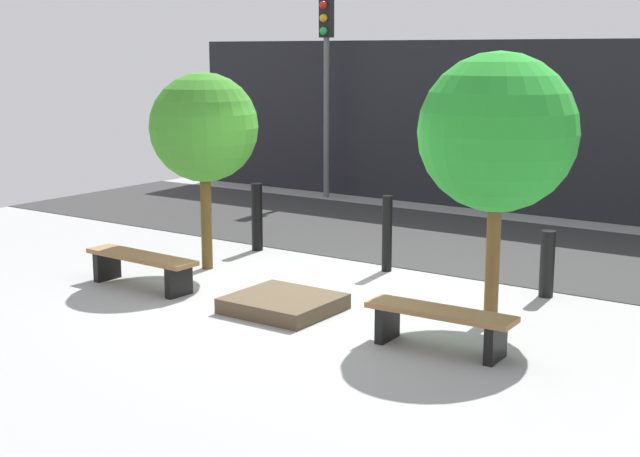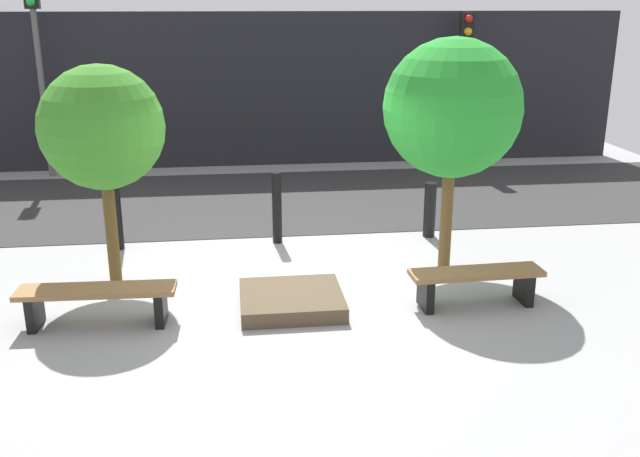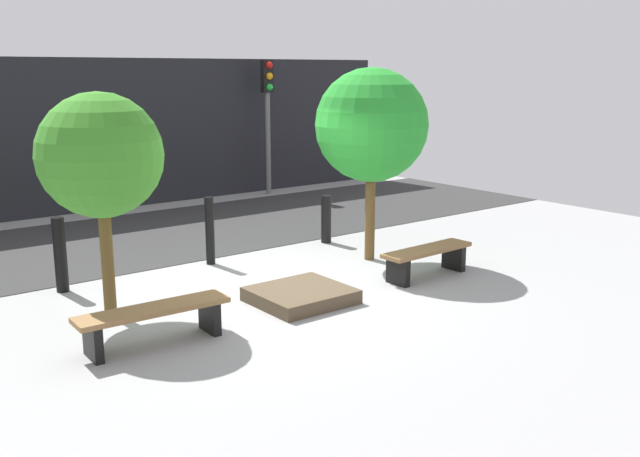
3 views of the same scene
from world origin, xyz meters
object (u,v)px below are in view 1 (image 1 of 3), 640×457
at_px(bollard_far_left, 257,217).
at_px(bollard_left, 387,234).
at_px(tree_behind_left_bench, 204,128).
at_px(bench_right, 440,321).
at_px(planter_bed, 283,304).
at_px(traffic_light_west, 326,63).
at_px(tree_behind_right_bench, 498,133).
at_px(bollard_center, 547,264).
at_px(bench_left, 141,264).

height_order(bollard_far_left, bollard_left, bollard_left).
height_order(tree_behind_left_bench, bollard_far_left, tree_behind_left_bench).
relative_size(bench_right, bollard_far_left, 1.52).
distance_m(planter_bed, traffic_light_west, 8.95).
height_order(tree_behind_left_bench, tree_behind_right_bench, tree_behind_right_bench).
distance_m(bollard_far_left, traffic_light_west, 5.76).
relative_size(bollard_far_left, traffic_light_west, 0.26).
bearing_deg(bollard_far_left, planter_bed, -45.87).
bearing_deg(tree_behind_left_bench, bollard_center, 16.41).
relative_size(planter_bed, tree_behind_right_bench, 0.39).
distance_m(planter_bed, bollard_left, 2.48).
xyz_separation_m(bench_right, bollard_left, (-2.20, 2.63, 0.23)).
height_order(bench_right, bollard_far_left, bollard_far_left).
distance_m(bench_left, bollard_center, 5.27).
bearing_deg(tree_behind_left_bench, bench_left, -90.00).
bearing_deg(bench_right, planter_bed, 172.73).
bearing_deg(bench_left, traffic_light_west, 108.39).
bearing_deg(planter_bed, bollard_center, 45.87).
bearing_deg(bollard_far_left, tree_behind_left_bench, -83.33).
distance_m(tree_behind_right_bench, bollard_far_left, 5.04).
bearing_deg(planter_bed, bench_right, -5.19).
bearing_deg(bollard_far_left, traffic_light_west, 112.70).
relative_size(tree_behind_left_bench, bollard_left, 2.57).
bearing_deg(traffic_light_west, tree_behind_left_bench, -70.55).
relative_size(bollard_far_left, bollard_center, 1.24).
bearing_deg(bench_left, bollard_center, 32.07).
relative_size(planter_bed, traffic_light_west, 0.29).
bearing_deg(tree_behind_left_bench, traffic_light_west, 109.45).
height_order(bollard_far_left, traffic_light_west, traffic_light_west).
xyz_separation_m(bench_left, bench_right, (4.41, -0.00, -0.01)).
relative_size(bench_right, tree_behind_left_bench, 0.58).
height_order(tree_behind_right_bench, bollard_center, tree_behind_right_bench).
height_order(bench_right, planter_bed, bench_right).
relative_size(bench_left, tree_behind_left_bench, 0.63).
bearing_deg(tree_behind_right_bench, bench_right, -90.00).
distance_m(bollard_center, traffic_light_west, 8.67).
bearing_deg(bollard_left, bench_left, -129.92).
bearing_deg(bollard_far_left, tree_behind_right_bench, -16.41).
distance_m(bench_right, bollard_center, 2.64).
distance_m(bench_right, bollard_far_left, 5.27).
bearing_deg(bollard_far_left, bollard_center, 0.00).
height_order(bench_right, bollard_center, bollard_center).
xyz_separation_m(bench_left, bollard_center, (4.56, 2.63, 0.11)).
xyz_separation_m(bench_left, bollard_far_left, (-0.16, 2.63, 0.21)).
distance_m(planter_bed, tree_behind_right_bench, 3.22).
bearing_deg(traffic_light_west, bench_right, -48.66).
bearing_deg(traffic_light_west, bollard_left, -47.92).
bearing_deg(bench_left, bollard_left, 52.17).
bearing_deg(tree_behind_left_bench, planter_bed, -26.31).
bearing_deg(traffic_light_west, planter_bed, -58.95).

